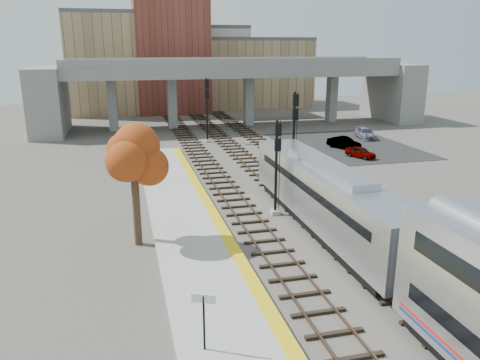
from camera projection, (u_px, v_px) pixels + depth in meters
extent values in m
plane|color=#47423D|center=(343.00, 264.00, 24.77)|extent=(160.00, 160.00, 0.00)
cube|color=#9E9E99|center=(209.00, 277.00, 23.01)|extent=(4.50, 60.00, 0.35)
cube|color=yellow|center=(246.00, 270.00, 23.41)|extent=(0.70, 60.00, 0.01)
cube|color=black|center=(231.00, 197.00, 35.64)|extent=(2.50, 95.00, 0.14)
cube|color=brown|center=(222.00, 196.00, 35.44)|extent=(0.07, 95.00, 0.14)
cube|color=brown|center=(240.00, 195.00, 35.78)|extent=(0.07, 95.00, 0.14)
cube|color=black|center=(283.00, 193.00, 36.63)|extent=(2.50, 95.00, 0.14)
cube|color=brown|center=(274.00, 192.00, 36.43)|extent=(0.07, 95.00, 0.14)
cube|color=brown|center=(292.00, 191.00, 36.77)|extent=(0.07, 95.00, 0.14)
cube|color=black|center=(330.00, 189.00, 37.57)|extent=(2.50, 95.00, 0.14)
cube|color=brown|center=(322.00, 188.00, 37.37)|extent=(0.07, 95.00, 0.14)
cube|color=brown|center=(338.00, 187.00, 37.71)|extent=(0.07, 95.00, 0.14)
cube|color=slate|center=(235.00, 71.00, 65.73)|extent=(46.00, 10.00, 1.50)
cube|color=slate|center=(244.00, 63.00, 60.91)|extent=(46.00, 0.20, 1.00)
cube|color=slate|center=(227.00, 61.00, 69.85)|extent=(46.00, 0.20, 1.00)
cube|color=slate|center=(112.00, 105.00, 62.90)|extent=(1.20, 1.60, 7.00)
cube|color=slate|center=(172.00, 103.00, 64.78)|extent=(1.20, 1.60, 7.00)
cube|color=slate|center=(249.00, 101.00, 67.37)|extent=(1.20, 1.60, 7.00)
cube|color=slate|center=(332.00, 98.00, 70.44)|extent=(1.20, 1.60, 7.00)
cube|color=slate|center=(49.00, 101.00, 60.80)|extent=(4.00, 12.00, 8.50)
cube|color=slate|center=(391.00, 92.00, 72.58)|extent=(4.00, 12.00, 8.50)
cube|color=tan|center=(124.00, 65.00, 80.76)|extent=(18.00, 14.00, 16.00)
cube|color=#4C4C4F|center=(120.00, 14.00, 78.46)|extent=(18.00, 14.00, 0.60)
cube|color=beige|center=(199.00, 68.00, 88.99)|extent=(16.00, 16.00, 14.00)
cube|color=#4C4C4F|center=(198.00, 28.00, 86.97)|extent=(16.00, 16.00, 0.60)
cube|color=brown|center=(171.00, 53.00, 79.29)|extent=(12.00, 10.00, 20.00)
cube|color=tan|center=(252.00, 74.00, 89.76)|extent=(20.00, 14.00, 12.00)
cube|color=#4C4C4F|center=(253.00, 39.00, 88.02)|extent=(20.00, 14.00, 0.60)
cube|color=black|center=(345.00, 145.00, 54.15)|extent=(14.00, 18.00, 0.04)
cube|color=#A8AAB2|center=(326.00, 194.00, 28.72)|extent=(3.00, 19.00, 3.20)
cube|color=black|center=(277.00, 152.00, 37.42)|extent=(2.20, 0.06, 1.10)
cube|color=black|center=(327.00, 185.00, 28.55)|extent=(3.02, 16.15, 0.50)
cube|color=black|center=(325.00, 223.00, 29.23)|extent=(2.70, 17.10, 0.50)
cube|color=#A8AAB2|center=(328.00, 166.00, 28.22)|extent=(1.60, 9.50, 0.40)
cube|color=#9E9E99|center=(275.00, 212.00, 32.07)|extent=(0.60, 0.60, 0.30)
cylinder|color=black|center=(276.00, 169.00, 31.22)|extent=(0.19, 0.19, 6.48)
cube|color=black|center=(278.00, 130.00, 30.24)|extent=(0.42, 0.18, 0.83)
cube|color=black|center=(278.00, 145.00, 30.52)|extent=(0.42, 0.18, 0.83)
cube|color=#9E9E99|center=(292.00, 178.00, 40.22)|extent=(0.60, 0.60, 0.30)
cylinder|color=black|center=(294.00, 137.00, 39.22)|extent=(0.21, 0.21, 7.52)
cube|color=black|center=(296.00, 100.00, 38.13)|extent=(0.48, 0.18, 0.97)
cube|color=black|center=(295.00, 115.00, 38.45)|extent=(0.48, 0.18, 0.97)
cube|color=#9E9E99|center=(207.00, 141.00, 56.10)|extent=(0.60, 0.60, 0.30)
cylinder|color=black|center=(207.00, 111.00, 55.10)|extent=(0.22, 0.22, 7.55)
cube|color=black|center=(207.00, 84.00, 54.00)|extent=(0.49, 0.18, 0.97)
cube|color=black|center=(207.00, 94.00, 54.33)|extent=(0.49, 0.18, 0.97)
cylinder|color=black|center=(204.00, 323.00, 16.98)|extent=(0.08, 0.08, 2.20)
cube|color=white|center=(203.00, 299.00, 16.70)|extent=(0.84, 0.41, 0.35)
cylinder|color=#382619|center=(136.00, 205.00, 26.60)|extent=(0.44, 0.44, 4.88)
ellipsoid|color=#B83818|center=(133.00, 157.00, 25.83)|extent=(3.60, 3.60, 3.49)
imported|color=#99999E|center=(361.00, 152.00, 48.06)|extent=(2.57, 3.55, 1.12)
imported|color=#99999E|center=(344.00, 143.00, 52.21)|extent=(2.91, 4.20, 1.31)
imported|color=#99999E|center=(365.00, 133.00, 58.10)|extent=(2.38, 4.51, 1.25)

